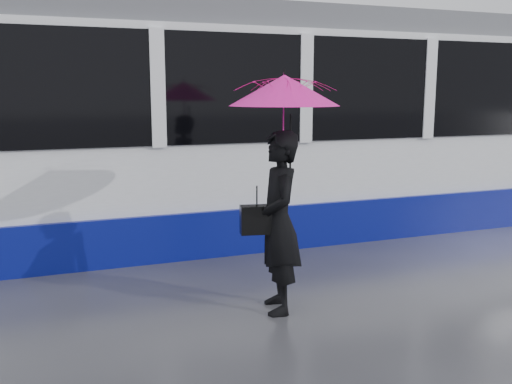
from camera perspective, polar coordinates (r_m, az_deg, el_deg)
name	(u,v)px	position (r m, az deg, el deg)	size (l,w,h in m)	color
ground	(274,284)	(6.59, 1.76, -9.14)	(90.00, 90.00, 0.00)	#2D2D33
rails	(212,233)	(8.86, -4.45, -4.10)	(34.00, 1.51, 0.02)	#3F3D38
tram	(406,123)	(10.15, 14.79, 6.70)	(26.00, 2.56, 3.35)	white
woman	(279,223)	(5.59, 2.27, -3.07)	(0.66, 0.43, 1.80)	black
umbrella	(284,112)	(5.47, 2.83, 7.97)	(1.24, 1.24, 1.21)	#ED145A
handbag	(257,220)	(5.51, 0.08, -2.77)	(0.34, 0.20, 0.46)	black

